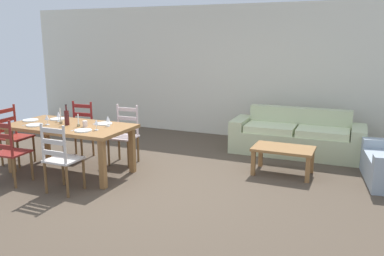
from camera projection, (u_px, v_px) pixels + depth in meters
The scene contains 28 objects.
ground_plane at pixel (147, 184), 5.71m from camera, with size 9.60×9.60×0.02m, color #4E4133.
wall_far at pixel (224, 71), 8.36m from camera, with size 9.60×0.16×2.70m, color beige.
dining_table at pixel (70, 130), 6.05m from camera, with size 1.90×0.96×0.75m.
dining_chair_near_left at pixel (9, 152), 5.60m from camera, with size 0.45×0.43×0.96m.
dining_chair_near_right at pixel (61, 158), 5.28m from camera, with size 0.42×0.40×0.96m.
dining_chair_far_left at pixel (79, 130), 6.91m from camera, with size 0.45×0.43×0.96m.
dining_chair_far_right at pixel (125, 135), 6.57m from camera, with size 0.45×0.43×0.96m.
dining_chair_head_west at pixel (14, 135), 6.53m from camera, with size 0.43×0.45×0.96m.
dinner_plate_near_left at pixel (35, 125), 5.98m from camera, with size 0.24×0.24×0.02m, color white.
fork_near_left at pixel (27, 125), 6.04m from camera, with size 0.02×0.17×0.01m, color silver.
dinner_plate_near_right at pixel (83, 130), 5.63m from camera, with size 0.24×0.24×0.02m, color white.
fork_near_right at pixel (75, 130), 5.69m from camera, with size 0.02×0.17×0.01m, color silver.
dinner_plate_far_left at pixel (58, 119), 6.43m from camera, with size 0.24×0.24×0.02m, color white.
fork_far_left at pixel (51, 119), 6.49m from camera, with size 0.02×0.17×0.01m, color silver.
dinner_plate_far_right at pixel (104, 124), 6.08m from camera, with size 0.24×0.24×0.02m, color white.
fork_far_right at pixel (96, 123), 6.14m from camera, with size 0.02×0.17×0.01m, color silver.
dinner_plate_head_west at pixel (31, 120), 6.34m from camera, with size 0.24×0.24×0.02m, color white.
fork_head_west at pixel (24, 120), 6.40m from camera, with size 0.02×0.17×0.01m, color silver.
wine_bottle at pixel (67, 117), 6.01m from camera, with size 0.07×0.07×0.32m.
wine_glass_near_left at pixel (47, 118), 6.02m from camera, with size 0.06×0.06×0.16m.
wine_glass_near_right at pixel (96, 122), 5.67m from camera, with size 0.06×0.06×0.16m.
wine_glass_far_left at pixel (58, 115), 6.25m from camera, with size 0.06×0.06×0.16m.
wine_glass_far_right at pixel (108, 119), 5.92m from camera, with size 0.06×0.06×0.16m.
coffee_cup_primary at pixel (85, 124), 5.90m from camera, with size 0.07×0.07×0.09m, color beige.
candle_tall at pixel (61, 119), 6.11m from camera, with size 0.05×0.05×0.24m.
candle_short at pixel (78, 123), 5.91m from camera, with size 0.05×0.05×0.19m.
couch at pixel (297, 138), 7.14m from camera, with size 2.29×0.83×0.80m.
coffee_table at pixel (283, 152), 6.04m from camera, with size 0.90×0.56×0.42m.
Camera 1 is at (2.74, -4.68, 2.03)m, focal length 37.35 mm.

